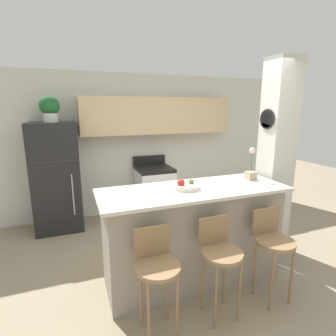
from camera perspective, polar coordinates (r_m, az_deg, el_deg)
The scene contains 12 objects.
ground_plane at distance 3.35m, azimuth 5.24°, elevation -22.70°, with size 14.00×14.00×0.00m, color gray.
wall_back at distance 4.89m, azimuth -4.70°, elevation 7.48°, with size 5.60×0.38×2.55m.
pillar_right at distance 3.68m, azimuth 22.36°, elevation 1.47°, with size 0.38×0.32×2.55m.
counter_bar at distance 3.06m, azimuth 5.46°, elevation -14.22°, with size 2.06×0.75×1.10m.
refrigerator at distance 4.54m, azimuth -23.11°, elevation -1.90°, with size 0.71×0.62×1.74m.
stove_range at distance 4.83m, azimuth -2.99°, elevation -5.03°, with size 0.62×0.66×1.07m.
bar_stool_left at distance 2.37m, azimuth -2.47°, elevation -20.69°, with size 0.38×0.38×0.95m.
bar_stool_mid at distance 2.59m, azimuth 11.17°, elevation -17.71°, with size 0.38×0.38×0.95m.
bar_stool_right at distance 2.93m, azimuth 21.80°, elevation -14.65°, with size 0.38×0.38×0.95m.
potted_plant_on_fridge at distance 4.41m, azimuth -24.36°, elevation 11.77°, with size 0.29×0.29×0.39m.
orchid_vase at distance 3.31m, azimuth 17.63°, elevation -0.43°, with size 0.11×0.11×0.39m.
fruit_bowl at distance 2.82m, azimuth 3.86°, elevation -3.91°, with size 0.29×0.29×0.12m.
Camera 1 is at (-1.22, -2.44, 1.94)m, focal length 28.00 mm.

